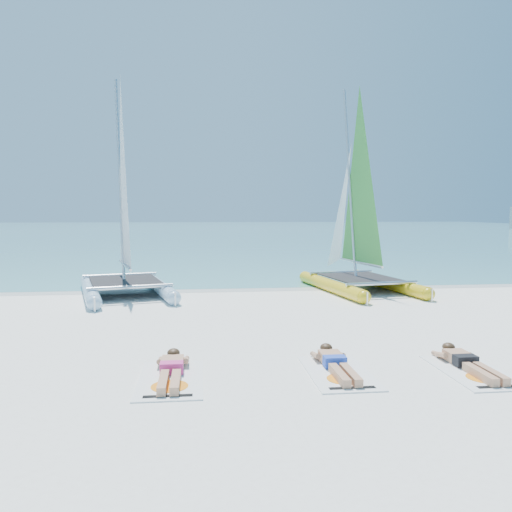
{
  "coord_description": "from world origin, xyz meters",
  "views": [
    {
      "loc": [
        -1.73,
        -11.41,
        2.62
      ],
      "look_at": [
        -0.34,
        1.2,
        1.5
      ],
      "focal_mm": 35.0,
      "sensor_mm": 36.0,
      "label": 1
    }
  ],
  "objects_px": {
    "towel_b": "(338,372)",
    "sunbather_a": "(172,369)",
    "towel_c": "(472,371)",
    "towel_a": "(171,379)",
    "sunbather_c": "(467,361)",
    "catamaran_blue": "(123,226)",
    "catamaran_yellow": "(353,223)",
    "sunbather_b": "(335,362)"
  },
  "relations": [
    {
      "from": "towel_a",
      "to": "sunbather_a",
      "type": "bearing_deg",
      "value": 90.0
    },
    {
      "from": "sunbather_a",
      "to": "towel_b",
      "type": "xyz_separation_m",
      "value": [
        2.7,
        -0.16,
        -0.11
      ]
    },
    {
      "from": "sunbather_a",
      "to": "sunbather_c",
      "type": "relative_size",
      "value": 1.0
    },
    {
      "from": "catamaran_blue",
      "to": "catamaran_yellow",
      "type": "xyz_separation_m",
      "value": [
        7.62,
        0.44,
        0.08
      ]
    },
    {
      "from": "towel_c",
      "to": "sunbather_a",
      "type": "bearing_deg",
      "value": 175.94
    },
    {
      "from": "sunbather_a",
      "to": "catamaran_yellow",
      "type": "bearing_deg",
      "value": 56.94
    },
    {
      "from": "catamaran_blue",
      "to": "sunbather_c",
      "type": "bearing_deg",
      "value": -65.55
    },
    {
      "from": "sunbather_b",
      "to": "towel_b",
      "type": "bearing_deg",
      "value": -90.0
    },
    {
      "from": "towel_a",
      "to": "sunbather_c",
      "type": "height_order",
      "value": "sunbather_c"
    },
    {
      "from": "towel_c",
      "to": "towel_a",
      "type": "bearing_deg",
      "value": 178.18
    },
    {
      "from": "sunbather_a",
      "to": "sunbather_b",
      "type": "relative_size",
      "value": 1.0
    },
    {
      "from": "sunbather_a",
      "to": "sunbather_b",
      "type": "distance_m",
      "value": 2.7
    },
    {
      "from": "sunbather_a",
      "to": "sunbather_b",
      "type": "height_order",
      "value": "same"
    },
    {
      "from": "towel_a",
      "to": "sunbather_a",
      "type": "height_order",
      "value": "sunbather_a"
    },
    {
      "from": "sunbather_a",
      "to": "sunbather_b",
      "type": "xyz_separation_m",
      "value": [
        2.7,
        0.04,
        0.0
      ]
    },
    {
      "from": "towel_b",
      "to": "catamaran_yellow",
      "type": "bearing_deg",
      "value": 71.49
    },
    {
      "from": "sunbather_b",
      "to": "towel_c",
      "type": "distance_m",
      "value": 2.24
    },
    {
      "from": "catamaran_yellow",
      "to": "sunbather_b",
      "type": "relative_size",
      "value": 4.14
    },
    {
      "from": "catamaran_blue",
      "to": "catamaran_yellow",
      "type": "bearing_deg",
      "value": -11.39
    },
    {
      "from": "towel_a",
      "to": "towel_b",
      "type": "height_order",
      "value": "same"
    },
    {
      "from": "sunbather_b",
      "to": "towel_c",
      "type": "height_order",
      "value": "sunbather_b"
    },
    {
      "from": "catamaran_blue",
      "to": "towel_b",
      "type": "xyz_separation_m",
      "value": [
        4.65,
        -8.41,
        -2.16
      ]
    },
    {
      "from": "catamaran_yellow",
      "to": "towel_c",
      "type": "bearing_deg",
      "value": -103.94
    },
    {
      "from": "sunbather_c",
      "to": "catamaran_yellow",
      "type": "bearing_deg",
      "value": 85.09
    },
    {
      "from": "catamaran_yellow",
      "to": "sunbather_c",
      "type": "relative_size",
      "value": 4.14
    },
    {
      "from": "towel_b",
      "to": "sunbather_a",
      "type": "bearing_deg",
      "value": 176.68
    },
    {
      "from": "towel_b",
      "to": "sunbather_c",
      "type": "relative_size",
      "value": 1.07
    },
    {
      "from": "catamaran_yellow",
      "to": "towel_c",
      "type": "distance_m",
      "value": 9.35
    },
    {
      "from": "towel_b",
      "to": "towel_c",
      "type": "height_order",
      "value": "same"
    },
    {
      "from": "towel_a",
      "to": "catamaran_blue",
      "type": "bearing_deg",
      "value": 103.0
    },
    {
      "from": "catamaran_blue",
      "to": "sunbather_c",
      "type": "height_order",
      "value": "catamaran_blue"
    },
    {
      "from": "sunbather_a",
      "to": "towel_c",
      "type": "height_order",
      "value": "sunbather_a"
    },
    {
      "from": "sunbather_b",
      "to": "towel_c",
      "type": "relative_size",
      "value": 0.93
    },
    {
      "from": "catamaran_blue",
      "to": "catamaran_yellow",
      "type": "distance_m",
      "value": 7.63
    },
    {
      "from": "catamaran_blue",
      "to": "towel_c",
      "type": "distance_m",
      "value": 11.21
    },
    {
      "from": "catamaran_yellow",
      "to": "sunbather_c",
      "type": "xyz_separation_m",
      "value": [
        -0.76,
        -8.86,
        -2.13
      ]
    },
    {
      "from": "sunbather_a",
      "to": "towel_b",
      "type": "height_order",
      "value": "sunbather_a"
    },
    {
      "from": "towel_a",
      "to": "sunbather_a",
      "type": "relative_size",
      "value": 1.07
    },
    {
      "from": "catamaran_blue",
      "to": "sunbather_a",
      "type": "relative_size",
      "value": 4.21
    },
    {
      "from": "sunbather_b",
      "to": "sunbather_a",
      "type": "bearing_deg",
      "value": -179.25
    },
    {
      "from": "sunbather_c",
      "to": "sunbather_b",
      "type": "bearing_deg",
      "value": 175.04
    },
    {
      "from": "catamaran_blue",
      "to": "sunbather_a",
      "type": "bearing_deg",
      "value": -91.42
    }
  ]
}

